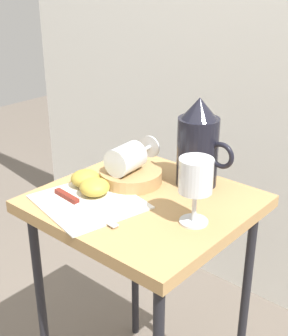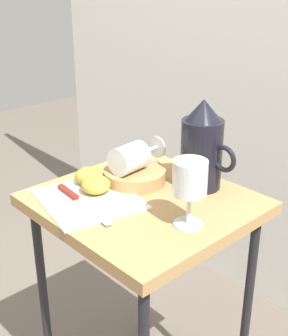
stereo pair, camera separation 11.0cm
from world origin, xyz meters
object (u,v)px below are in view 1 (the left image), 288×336
(table, at_px, (144,225))
(pitcher, at_px, (198,150))
(basket_tray, at_px, (131,176))
(knife, at_px, (76,202))
(apple_half_left, at_px, (85,178))
(apple_half_right, at_px, (95,187))
(wine_glass_tipped_near, at_px, (127,158))
(wine_glass_upright, at_px, (196,179))

(table, relative_size, pitcher, 2.94)
(basket_tray, relative_size, knife, 0.71)
(pitcher, distance_m, apple_half_left, 0.29)
(basket_tray, distance_m, apple_half_right, 0.12)
(basket_tray, distance_m, apple_half_left, 0.12)
(wine_glass_tipped_near, xyz_separation_m, apple_half_right, (-0.01, -0.10, -0.05))
(wine_glass_upright, relative_size, apple_half_left, 2.05)
(pitcher, relative_size, knife, 1.01)
(basket_tray, height_order, knife, basket_tray)
(table, bearing_deg, knife, -126.85)
(table, height_order, basket_tray, basket_tray)
(table, distance_m, apple_half_right, 0.16)
(wine_glass_tipped_near, bearing_deg, apple_half_left, -128.58)
(table, distance_m, wine_glass_tipped_near, 0.17)
(basket_tray, xyz_separation_m, knife, (-0.01, -0.18, -0.01))
(apple_half_left, bearing_deg, basket_tray, 54.61)
(basket_tray, relative_size, apple_half_left, 2.18)
(table, relative_size, wine_glass_tipped_near, 4.27)
(knife, bearing_deg, apple_half_left, 123.47)
(table, height_order, wine_glass_upright, wine_glass_upright)
(apple_half_left, xyz_separation_m, knife, (0.05, -0.08, -0.02))
(table, bearing_deg, wine_glass_upright, -5.71)
(wine_glass_upright, xyz_separation_m, knife, (-0.26, -0.12, -0.10))
(table, distance_m, apple_half_left, 0.19)
(wine_glass_upright, distance_m, apple_half_right, 0.27)
(wine_glass_tipped_near, bearing_deg, pitcher, 40.83)
(table, xyz_separation_m, apple_half_right, (-0.10, -0.07, 0.10))
(table, xyz_separation_m, knife, (-0.10, -0.13, 0.08))
(apple_half_left, xyz_separation_m, apple_half_right, (0.05, -0.02, 0.00))
(table, distance_m, knife, 0.18)
(pitcher, bearing_deg, table, -108.09)
(wine_glass_upright, distance_m, knife, 0.30)
(pitcher, height_order, wine_glass_tipped_near, pitcher)
(wine_glass_upright, bearing_deg, apple_half_right, -168.12)
(knife, bearing_deg, pitcher, 62.34)
(pitcher, distance_m, wine_glass_tipped_near, 0.18)
(knife, bearing_deg, basket_tray, 85.49)
(wine_glass_tipped_near, distance_m, apple_half_left, 0.12)
(wine_glass_upright, bearing_deg, basket_tray, 165.79)
(apple_half_left, relative_size, apple_half_right, 1.00)
(table, relative_size, basket_tray, 4.16)
(wine_glass_upright, height_order, apple_half_left, wine_glass_upright)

